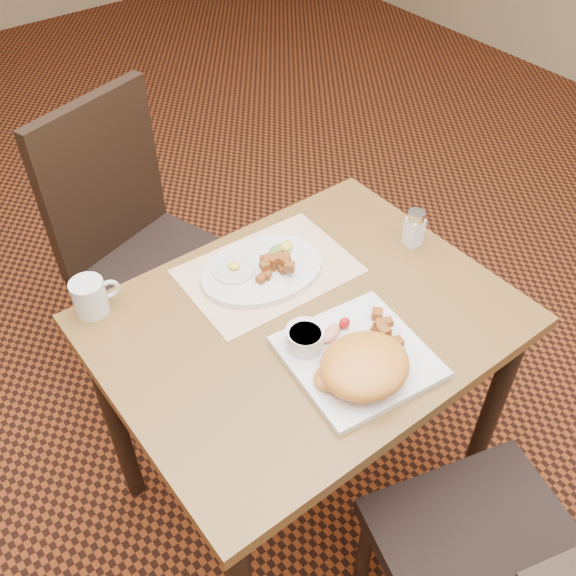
# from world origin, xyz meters

# --- Properties ---
(ground) EXTENTS (8.00, 8.00, 0.00)m
(ground) POSITION_xyz_m (0.00, 0.00, 0.00)
(ground) COLOR black
(ground) RESTS_ON ground
(table) EXTENTS (0.90, 0.70, 0.75)m
(table) POSITION_xyz_m (0.00, 0.00, 0.64)
(table) COLOR brown
(table) RESTS_ON ground
(chair_far) EXTENTS (0.53, 0.54, 0.97)m
(chair_far) POSITION_xyz_m (-0.07, 0.72, 0.54)
(chair_far) COLOR black
(chair_far) RESTS_ON ground
(placemat) EXTENTS (0.41, 0.30, 0.00)m
(placemat) POSITION_xyz_m (0.02, 0.17, 0.75)
(placemat) COLOR white
(placemat) RESTS_ON table
(plate_square) EXTENTS (0.31, 0.31, 0.02)m
(plate_square) POSITION_xyz_m (0.01, -0.16, 0.76)
(plate_square) COLOR silver
(plate_square) RESTS_ON table
(plate_oval) EXTENTS (0.33, 0.26, 0.02)m
(plate_oval) POSITION_xyz_m (0.01, 0.17, 0.76)
(plate_oval) COLOR silver
(plate_oval) RESTS_ON placemat
(hollandaise_mound) EXTENTS (0.19, 0.17, 0.07)m
(hollandaise_mound) POSITION_xyz_m (-0.02, -0.21, 0.80)
(hollandaise_mound) COLOR orange
(hollandaise_mound) RESTS_ON plate_square
(ramekin) EXTENTS (0.08, 0.08, 0.05)m
(ramekin) POSITION_xyz_m (-0.06, -0.08, 0.79)
(ramekin) COLOR silver
(ramekin) RESTS_ON plate_square
(garnish_sq) EXTENTS (0.09, 0.05, 0.03)m
(garnish_sq) POSITION_xyz_m (0.01, -0.09, 0.78)
(garnish_sq) COLOR #387223
(garnish_sq) RESTS_ON plate_square
(fried_egg) EXTENTS (0.10, 0.10, 0.02)m
(fried_egg) POSITION_xyz_m (-0.05, 0.21, 0.77)
(fried_egg) COLOR white
(fried_egg) RESTS_ON plate_oval
(garnish_ov) EXTENTS (0.07, 0.04, 0.02)m
(garnish_ov) POSITION_xyz_m (0.09, 0.20, 0.78)
(garnish_ov) COLOR #387223
(garnish_ov) RESTS_ON plate_oval
(salt_shaker) EXTENTS (0.04, 0.04, 0.10)m
(salt_shaker) POSITION_xyz_m (0.37, 0.03, 0.80)
(salt_shaker) COLOR white
(salt_shaker) RESTS_ON table
(coffee_mug) EXTENTS (0.11, 0.08, 0.09)m
(coffee_mug) POSITION_xyz_m (-0.37, 0.31, 0.79)
(coffee_mug) COLOR silver
(coffee_mug) RESTS_ON table
(home_fries_sq) EXTENTS (0.10, 0.12, 0.04)m
(home_fries_sq) POSITION_xyz_m (0.08, -0.16, 0.78)
(home_fries_sq) COLOR #9C4F19
(home_fries_sq) RESTS_ON plate_square
(home_fries_ov) EXTENTS (0.10, 0.10, 0.04)m
(home_fries_ov) POSITION_xyz_m (0.03, 0.16, 0.79)
(home_fries_ov) COLOR #9C4F19
(home_fries_ov) RESTS_ON plate_oval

